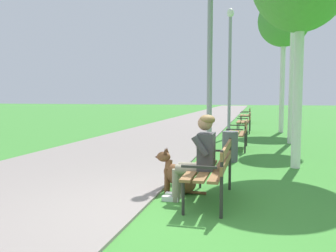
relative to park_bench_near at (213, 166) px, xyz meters
name	(u,v)px	position (x,y,z in m)	size (l,w,h in m)	color
ground_plane	(161,215)	(-0.57, -0.77, -0.51)	(120.00, 120.00, 0.00)	#3D8433
paved_path	(211,115)	(-2.96, 23.23, -0.49)	(4.23, 60.00, 0.04)	gray
park_bench_near	(213,166)	(0.00, 0.00, 0.00)	(0.55, 1.50, 0.85)	olive
park_bench_mid	(239,131)	(0.12, 5.20, 0.00)	(0.55, 1.50, 0.85)	olive
park_bench_far	(245,120)	(0.13, 10.08, 0.00)	(0.55, 1.50, 0.85)	olive
park_bench_furthest	(247,114)	(0.02, 15.40, 0.00)	(0.55, 1.50, 0.85)	olive
person_seated_on_near_bench	(199,154)	(-0.21, -0.05, 0.17)	(0.74, 0.49, 1.25)	gray
dog_brown	(178,176)	(-0.59, 0.31, -0.25)	(0.83, 0.29, 0.71)	brown
lamp_post_near	(210,54)	(-0.40, 2.51, 1.88)	(0.24, 0.24, 4.63)	gray
lamp_post_mid	(230,72)	(-0.39, 7.85, 1.87)	(0.24, 0.24, 4.61)	gray
birch_tree_fourth	(284,22)	(1.59, 10.44, 4.05)	(2.09, 1.87, 5.68)	silver
litter_bin	(230,146)	(0.00, 3.21, -0.16)	(0.36, 0.36, 0.70)	#515156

